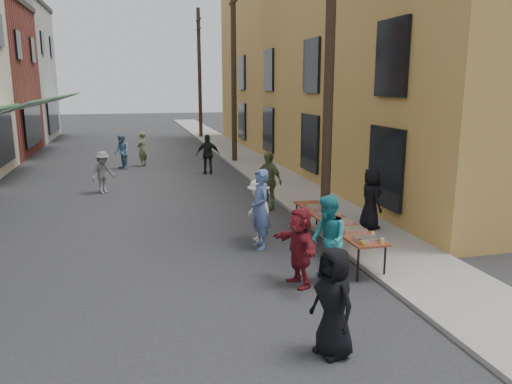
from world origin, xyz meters
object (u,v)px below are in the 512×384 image
utility_pole_far (200,74)px  serving_table (335,221)px  utility_pole_near (330,57)px  guest_front_c (327,240)px  catering_tray_sausage (367,239)px  server (371,199)px  guest_front_a (334,302)px  utility_pole_mid (234,70)px

utility_pole_far → serving_table: 26.11m
utility_pole_near → utility_pole_far: (0.00, 24.00, 0.00)m
utility_pole_far → guest_front_c: (-1.41, -27.62, -3.62)m
utility_pole_far → catering_tray_sausage: bearing=-91.0°
guest_front_c → server: (2.43, 2.98, 0.02)m
utility_pole_near → serving_table: utility_pole_near is taller
serving_table → guest_front_a: (-1.83, -4.28, 0.10)m
guest_front_c → server: size_ratio=1.10×
guest_front_c → utility_pole_near: bearing=163.6°
guest_front_a → utility_pole_mid: bearing=155.5°
serving_table → server: (1.52, 1.20, 0.19)m
catering_tray_sausage → guest_front_c: 0.92m
utility_pole_far → server: bearing=-87.6°
guest_front_c → server: 3.84m
server → utility_pole_mid: bearing=3.2°
utility_pole_near → utility_pole_mid: same height
utility_pole_far → guest_front_a: size_ratio=5.57×
utility_pole_mid → guest_front_c: bearing=-95.2°
utility_pole_near → catering_tray_sausage: (-0.50, -3.48, -3.71)m
utility_pole_near → utility_pole_mid: bearing=90.0°
guest_front_a → serving_table: bearing=139.6°
serving_table → server: bearing=38.3°
guest_front_c → server: bearing=145.8°
utility_pole_mid → catering_tray_sausage: (-0.50, -15.48, -3.71)m
utility_pole_mid → server: 13.18m
utility_pole_mid → serving_table: size_ratio=2.25×
catering_tray_sausage → utility_pole_far: bearing=89.0°
guest_front_a → guest_front_c: bearing=142.5°
utility_pole_mid → server: size_ratio=5.61×
utility_pole_near → server: bearing=-32.0°
utility_pole_near → server: 3.79m
catering_tray_sausage → guest_front_a: bearing=-124.9°
utility_pole_mid → catering_tray_sausage: 15.93m
serving_table → catering_tray_sausage: catering_tray_sausage is taller
utility_pole_far → catering_tray_sausage: (-0.50, -27.48, -3.71)m
serving_table → catering_tray_sausage: (-0.00, -1.65, 0.08)m
utility_pole_mid → guest_front_a: utility_pole_mid is taller
guest_front_c → catering_tray_sausage: bearing=103.3°
catering_tray_sausage → utility_pole_near: bearing=81.8°
serving_table → utility_pole_mid: bearing=87.9°
utility_pole_far → guest_front_a: utility_pole_far is taller
utility_pole_far → guest_front_c: bearing=-92.9°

